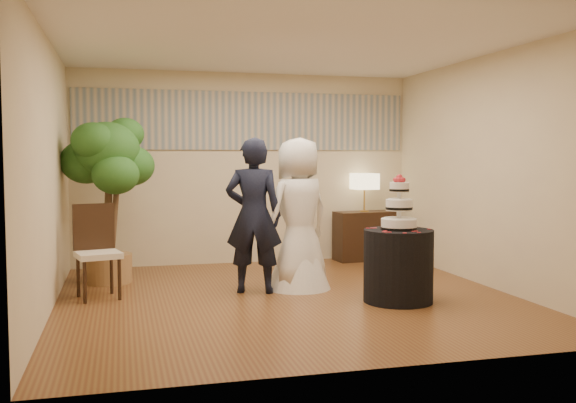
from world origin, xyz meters
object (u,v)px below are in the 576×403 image
object	(u,v)px
table_lamp	(364,193)
ficus_tree	(108,198)
console	(364,236)
side_chair	(98,252)
bride	(299,214)
groom	(254,215)
wedding_cake	(399,202)
cake_table	(398,266)

from	to	relation	value
table_lamp	ficus_tree	xyz separation A→B (m)	(-3.73, -0.86, 0.03)
table_lamp	ficus_tree	world-z (taller)	ficus_tree
console	side_chair	world-z (taller)	side_chair
ficus_tree	bride	bearing A→B (deg)	-22.73
groom	table_lamp	size ratio (longest dim) A/B	3.09
wedding_cake	side_chair	distance (m)	3.35
groom	bride	bearing A→B (deg)	-153.56
bride	wedding_cake	distance (m)	1.30
table_lamp	side_chair	bearing A→B (deg)	-155.37
groom	ficus_tree	distance (m)	1.93
cake_table	console	distance (m)	2.82
wedding_cake	side_chair	world-z (taller)	wedding_cake
groom	wedding_cake	world-z (taller)	groom
wedding_cake	cake_table	bearing A→B (deg)	0.00
bride	groom	bearing A→B (deg)	-15.44
groom	console	xyz separation A→B (m)	(2.09, 1.87, -0.53)
bride	wedding_cake	world-z (taller)	bride
console	table_lamp	distance (m)	0.66
side_chair	wedding_cake	bearing A→B (deg)	-31.29
bride	console	xyz separation A→B (m)	(1.53, 1.78, -0.53)
table_lamp	side_chair	size ratio (longest dim) A/B	0.55
wedding_cake	table_lamp	bearing A→B (deg)	76.19
console	ficus_tree	xyz separation A→B (m)	(-3.73, -0.86, 0.69)
ficus_tree	side_chair	distance (m)	1.05
cake_table	ficus_tree	bearing A→B (deg)	148.41
cake_table	side_chair	bearing A→B (deg)	162.68
cake_table	console	size ratio (longest dim) A/B	0.88
cake_table	ficus_tree	world-z (taller)	ficus_tree
wedding_cake	ficus_tree	xyz separation A→B (m)	(-3.06, 1.88, -0.03)
groom	bride	distance (m)	0.57
groom	wedding_cake	xyz separation A→B (m)	(1.42, -0.87, 0.19)
wedding_cake	ficus_tree	bearing A→B (deg)	148.41
ficus_tree	console	bearing A→B (deg)	12.96
side_chair	ficus_tree	bearing A→B (deg)	69.94
groom	cake_table	bearing A→B (deg)	165.93
console	side_chair	size ratio (longest dim) A/B	0.85
bride	console	world-z (taller)	bride
side_chair	table_lamp	bearing A→B (deg)	10.66
groom	bride	xyz separation A→B (m)	(0.56, 0.09, 0.00)
cake_table	ficus_tree	xyz separation A→B (m)	(-3.06, 1.88, 0.66)
cake_table	table_lamp	size ratio (longest dim) A/B	1.36
console	ficus_tree	distance (m)	3.89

